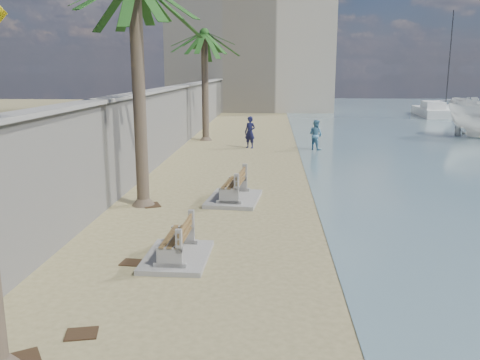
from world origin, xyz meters
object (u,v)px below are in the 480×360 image
object	(u,v)px
person_a	(250,130)
person_b	(316,133)
bench_near	(177,243)
bench_far	(234,188)
yacht_far	(430,112)
sailboat_west	(445,108)
palm_back	(204,35)

from	to	relation	value
person_a	person_b	world-z (taller)	person_a
person_a	person_b	size ratio (longest dim) A/B	1.12
bench_near	person_b	distance (m)	18.40
bench_far	person_b	world-z (taller)	person_b
person_a	yacht_far	distance (m)	28.28
bench_near	yacht_far	bearing A→B (deg)	65.96
sailboat_west	person_b	bearing A→B (deg)	-119.93
bench_far	sailboat_west	world-z (taller)	sailboat_west
person_b	person_a	bearing A→B (deg)	36.38
palm_back	sailboat_west	bearing A→B (deg)	47.40
bench_near	palm_back	distance (m)	22.30
bench_far	palm_back	size ratio (longest dim) A/B	0.35
palm_back	bench_near	bearing A→B (deg)	-84.52
palm_back	yacht_far	distance (m)	28.65
bench_near	bench_far	distance (m)	5.83
bench_near	yacht_far	xyz separation A→B (m)	(18.12, 40.63, -0.06)
person_b	yacht_far	size ratio (longest dim) A/B	0.24
palm_back	yacht_far	world-z (taller)	palm_back
bench_near	person_a	xyz separation A→B (m)	(0.99, 18.14, 0.67)
person_b	yacht_far	xyz separation A→B (m)	(13.31, 22.88, -0.61)
bench_far	yacht_far	xyz separation A→B (m)	(17.16, 34.88, -0.11)
person_a	sailboat_west	bearing A→B (deg)	84.37
bench_far	yacht_far	world-z (taller)	yacht_far
bench_near	sailboat_west	distance (m)	51.96
bench_near	person_b	bearing A→B (deg)	74.83
bench_far	yacht_far	size ratio (longest dim) A/B	0.34
bench_near	bench_far	bearing A→B (deg)	80.46
person_a	sailboat_west	size ratio (longest dim) A/B	0.20
person_b	sailboat_west	distance (m)	33.97
palm_back	person_b	size ratio (longest dim) A/B	4.01
bench_near	yacht_far	size ratio (longest dim) A/B	0.29
bench_far	person_b	xyz separation A→B (m)	(3.85, 12.00, 0.50)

